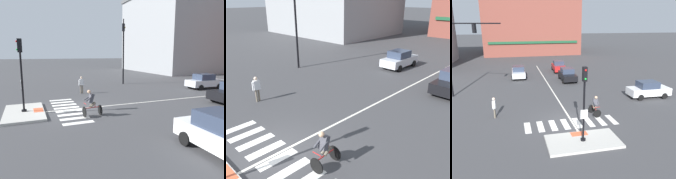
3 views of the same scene
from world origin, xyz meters
TOP-DOWN VIEW (x-y plane):
  - ground_plane at (0.00, 0.00)m, footprint 300.00×300.00m
  - traffic_island at (0.00, -3.08)m, footprint 4.56×2.45m
  - tactile_pad_front at (0.00, -2.20)m, footprint 1.10×0.60m
  - signal_pole at (0.00, -3.09)m, footprint 0.44×0.38m
  - crosswalk_stripe_a at (-3.21, -0.25)m, footprint 0.44×1.80m
  - crosswalk_stripe_b at (-2.29, -0.25)m, footprint 0.44×1.80m
  - crosswalk_stripe_c at (-1.38, -0.25)m, footprint 0.44×1.80m
  - crosswalk_stripe_d at (-0.46, -0.25)m, footprint 0.44×1.80m
  - crosswalk_stripe_e at (0.46, -0.25)m, footprint 0.44×1.80m
  - crosswalk_stripe_f at (1.38, -0.25)m, footprint 0.44×1.80m
  - crosswalk_stripe_g at (2.29, -0.25)m, footprint 0.44×1.80m
  - crosswalk_stripe_h at (3.21, -0.25)m, footprint 0.44×1.80m
  - lane_centre_line at (0.12, 10.00)m, footprint 0.14×28.00m
  - traffic_light_mast at (-9.06, 8.28)m, footprint 5.39×2.63m
  - building_corner_left at (-25.01, 28.23)m, footprint 20.96×16.51m
  - car_silver_westbound_distant at (-3.23, 15.52)m, footprint 1.88×4.12m
  - cyclist at (2.22, 0.81)m, footprint 0.74×1.14m
  - pedestrian_at_curb_left at (-5.57, 2.14)m, footprint 0.26×0.55m

SIDE VIEW (x-z plane):
  - ground_plane at x=0.00m, z-range 0.00..0.00m
  - crosswalk_stripe_a at x=-3.21m, z-range 0.00..0.01m
  - crosswalk_stripe_b at x=-2.29m, z-range 0.00..0.01m
  - crosswalk_stripe_c at x=-1.38m, z-range 0.00..0.01m
  - crosswalk_stripe_d at x=-0.46m, z-range 0.00..0.01m
  - crosswalk_stripe_e at x=0.46m, z-range 0.00..0.01m
  - crosswalk_stripe_f at x=1.38m, z-range 0.00..0.01m
  - crosswalk_stripe_g at x=2.29m, z-range 0.00..0.01m
  - crosswalk_stripe_h at x=3.21m, z-range 0.00..0.01m
  - lane_centre_line at x=0.12m, z-range 0.00..0.01m
  - traffic_island at x=0.00m, z-range 0.00..0.15m
  - tactile_pad_front at x=0.00m, z-range 0.15..0.16m
  - car_silver_westbound_distant at x=-3.23m, z-range -0.01..1.63m
  - cyclist at x=2.22m, z-range 0.03..1.71m
  - pedestrian_at_curb_left at x=-5.57m, z-range 0.15..1.82m
  - signal_pole at x=0.00m, z-range 0.62..5.25m
  - traffic_light_mast at x=-9.06m, z-range 1.16..8.55m
  - building_corner_left at x=-25.01m, z-range 0.02..16.56m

